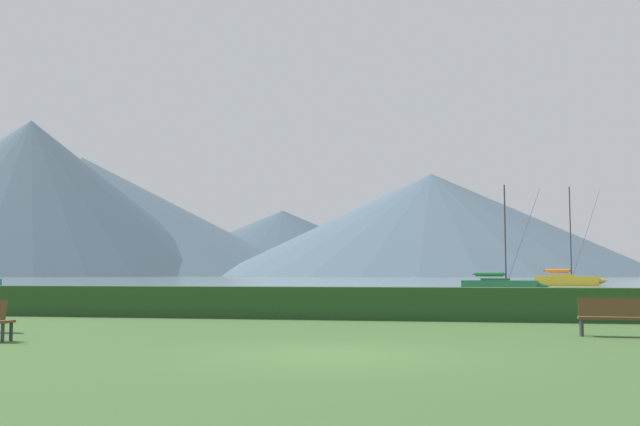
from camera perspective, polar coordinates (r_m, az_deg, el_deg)
ground_plane at (r=14.51m, az=1.02°, el=-10.74°), size 1000.00×1000.00×0.00m
harbor_water at (r=151.23m, az=10.19°, el=-5.09°), size 320.00×246.00×0.00m
hedge_line at (r=25.35m, az=5.41°, el=-6.85°), size 80.00×1.20×1.08m
sailboat_slip_1 at (r=63.27m, az=13.60°, el=-5.33°), size 7.04×2.95×8.79m
sailboat_slip_6 at (r=95.93m, az=18.29°, el=-4.84°), size 8.64×3.47×12.06m
park_bench_under_tree at (r=19.83m, az=21.62°, el=-7.21°), size 1.82×0.60×0.95m
distant_hill_west_ridge at (r=364.95m, az=8.49°, el=-0.88°), size 209.47×209.47×49.44m
distant_hill_central_peak at (r=446.58m, az=-2.87°, el=-2.29°), size 181.30×181.30×38.63m
distant_hill_east_ridge at (r=430.75m, az=-17.72°, el=-0.24°), size 255.82×255.82×64.93m
distant_hill_far_shoulder at (r=381.85m, az=-21.27°, el=1.10°), size 189.79×189.79×74.40m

